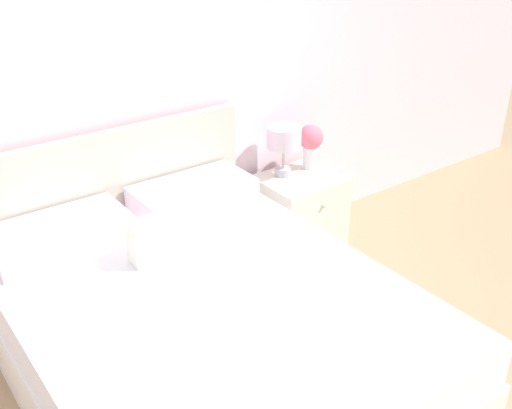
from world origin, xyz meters
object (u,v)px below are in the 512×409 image
(bed, at_px, (204,332))
(nightstand, at_px, (299,213))
(table_lamp, at_px, (284,140))
(flower_vase, at_px, (311,142))

(bed, xyz_separation_m, nightstand, (1.20, 0.72, -0.04))
(table_lamp, bearing_deg, flower_vase, -1.67)
(table_lamp, relative_size, flower_vase, 1.11)
(bed, height_order, flower_vase, bed)
(bed, height_order, table_lamp, bed)
(bed, bearing_deg, nightstand, 30.84)
(nightstand, bearing_deg, table_lamp, 128.78)
(nightstand, height_order, flower_vase, flower_vase)
(flower_vase, bearing_deg, table_lamp, 178.33)
(nightstand, height_order, table_lamp, table_lamp)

